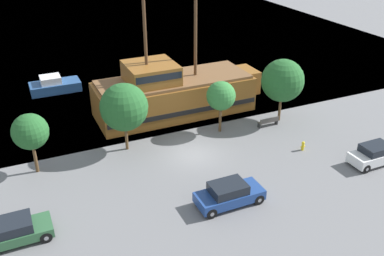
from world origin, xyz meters
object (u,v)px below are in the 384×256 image
pirate_ship (173,93)px  parked_car_curb_mid (229,194)px  parked_car_curb_front (16,230)px  bench_promenade_east (268,122)px  moored_boat_dockside (54,85)px  fire_hydrant (303,145)px  parked_car_curb_rear (376,154)px

pirate_ship → parked_car_curb_mid: bearing=-98.1°
pirate_ship → parked_car_curb_front: pirate_ship is taller
pirate_ship → bench_promenade_east: 9.10m
parked_car_curb_front → bench_promenade_east: bearing=16.5°
moored_boat_dockside → parked_car_curb_front: size_ratio=1.31×
pirate_ship → parked_car_curb_mid: (-2.07, -14.55, -1.21)m
moored_boat_dockside → bench_promenade_east: size_ratio=2.66×
parked_car_curb_front → parked_car_curb_mid: (12.83, -2.02, 0.06)m
parked_car_curb_front → fire_hydrant: 21.65m
moored_boat_dockside → parked_car_curb_mid: size_ratio=1.14×
parked_car_curb_front → fire_hydrant: size_ratio=5.09×
bench_promenade_east → parked_car_curb_rear: bearing=-65.4°
parked_car_curb_front → bench_promenade_east: size_ratio=2.03×
parked_car_curb_front → parked_car_curb_mid: bearing=-9.0°
parked_car_curb_mid → bench_promenade_east: (8.59, 8.39, -0.33)m
pirate_ship → fire_hydrant: bearing=-58.3°
pirate_ship → moored_boat_dockside: bearing=133.3°
pirate_ship → moored_boat_dockside: size_ratio=3.09×
pirate_ship → moored_boat_dockside: (-9.45, 10.03, -1.33)m
bench_promenade_east → moored_boat_dockside: bearing=134.6°
fire_hydrant → moored_boat_dockside: bearing=127.7°
pirate_ship → parked_car_curb_front: bearing=-140.0°
moored_boat_dockside → fire_hydrant: 26.38m
parked_car_curb_mid → moored_boat_dockside: bearing=106.7°
parked_car_curb_mid → fire_hydrant: (8.75, 3.71, -0.37)m
moored_boat_dockside → bench_promenade_east: bearing=-45.4°
pirate_ship → parked_car_curb_front: (-14.90, -12.52, -1.26)m
parked_car_curb_mid → parked_car_curb_front: bearing=171.0°
moored_boat_dockside → pirate_ship: bearing=-46.7°
parked_car_curb_front → bench_promenade_east: (21.42, 6.36, -0.27)m
fire_hydrant → bench_promenade_east: bench_promenade_east is taller
parked_car_curb_mid → bench_promenade_east: size_ratio=2.33×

